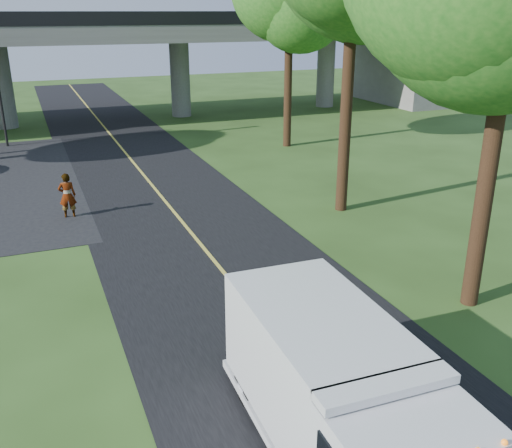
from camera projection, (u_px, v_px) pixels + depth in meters
ground at (302, 368)px, 12.51m from camera, size 120.00×120.00×0.00m
road at (182, 221)px, 21.17m from camera, size 7.00×90.00×0.02m
lane_line at (182, 221)px, 21.16m from camera, size 0.12×90.00×0.01m
overpass at (93, 54)px, 38.64m from camera, size 54.00×10.00×7.30m
step_van at (336, 391)px, 9.57m from camera, size 2.37×6.04×2.51m
pedestrian at (67, 195)px, 21.35m from camera, size 0.66×0.46×1.72m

